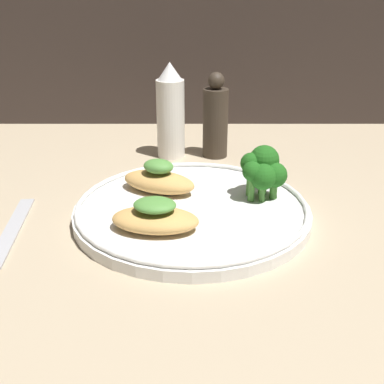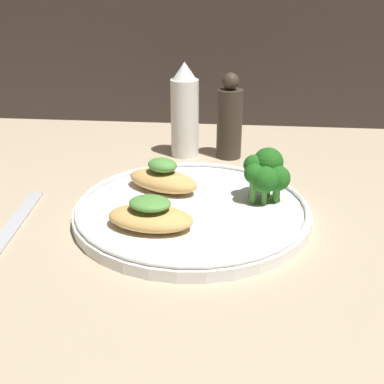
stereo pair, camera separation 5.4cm
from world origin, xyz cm
name	(u,v)px [view 2 (the right image)]	position (x,y,z in cm)	size (l,w,h in cm)	color
ground_plane	(192,220)	(0.00, 0.00, -0.50)	(180.00, 180.00, 1.00)	tan
plate	(192,210)	(0.00, 0.00, 0.99)	(29.52, 29.52, 2.00)	white
grilled_meat_front	(150,216)	(-4.15, -5.90, 2.88)	(10.62, 6.93, 3.75)	tan
grilled_meat_middle	(163,178)	(-4.41, 4.76, 3.08)	(11.25, 8.54, 4.46)	tan
broccoli_bunch	(266,172)	(9.07, 2.91, 5.25)	(5.96, 6.02, 6.66)	#4C8E38
sauce_bottle	(185,112)	(-3.51, 22.79, 7.44)	(4.59, 4.59, 15.56)	white
pepper_grinder	(230,120)	(3.85, 22.79, 6.29)	(4.15, 4.15, 13.99)	#382D23
fork	(16,220)	(-21.42, -3.79, 0.30)	(3.38, 17.04, 0.60)	#B2B2B7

